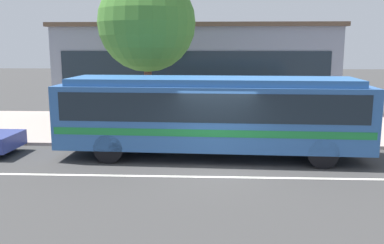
{
  "coord_description": "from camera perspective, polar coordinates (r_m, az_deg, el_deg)",
  "views": [
    {
      "loc": [
        -0.18,
        -12.95,
        3.92
      ],
      "look_at": [
        -0.85,
        1.36,
        1.3
      ],
      "focal_mm": 38.99,
      "sensor_mm": 36.0,
      "label": 1
    }
  ],
  "objects": [
    {
      "name": "ground_plane",
      "position": [
        13.53,
        3.36,
        -6.49
      ],
      "size": [
        120.0,
        120.0,
        0.0
      ],
      "primitive_type": "plane",
      "color": "#393938"
    },
    {
      "name": "sidewalk_slab",
      "position": [
        20.26,
        3.14,
        -0.63
      ],
      "size": [
        60.0,
        8.0,
        0.12
      ],
      "primitive_type": "cube",
      "color": "#A29189",
      "rests_on": "ground_plane"
    },
    {
      "name": "lane_stripe_center",
      "position": [
        12.77,
        3.4,
        -7.52
      ],
      "size": [
        56.0,
        0.16,
        0.01
      ],
      "primitive_type": "cube",
      "color": "silver",
      "rests_on": "ground_plane"
    },
    {
      "name": "transit_bus",
      "position": [
        14.71,
        2.81,
        1.47
      ],
      "size": [
        10.84,
        2.97,
        2.83
      ],
      "color": "#2F5D9F",
      "rests_on": "ground_plane"
    },
    {
      "name": "pedestrian_waiting_near_sign",
      "position": [
        18.51,
        -10.76,
        1.59
      ],
      "size": [
        0.47,
        0.47,
        1.76
      ],
      "color": "#1E3A4F",
      "rests_on": "sidewalk_slab"
    },
    {
      "name": "pedestrian_walking_along_curb",
      "position": [
        18.25,
        -0.29,
        1.4
      ],
      "size": [
        0.42,
        0.42,
        1.64
      ],
      "color": "#382F3B",
      "rests_on": "sidewalk_slab"
    },
    {
      "name": "bus_stop_sign",
      "position": [
        16.94,
        15.98,
        2.56
      ],
      "size": [
        0.09,
        0.44,
        2.52
      ],
      "color": "gray",
      "rests_on": "sidewalk_slab"
    },
    {
      "name": "street_tree_near_stop",
      "position": [
        19.15,
        -6.2,
        13.29
      ],
      "size": [
        4.34,
        4.34,
        6.98
      ],
      "color": "brown",
      "rests_on": "sidewalk_slab"
    },
    {
      "name": "station_building",
      "position": [
        27.83,
        0.69,
        7.69
      ],
      "size": [
        16.83,
        8.97,
        5.23
      ],
      "color": "gray",
      "rests_on": "ground_plane"
    }
  ]
}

